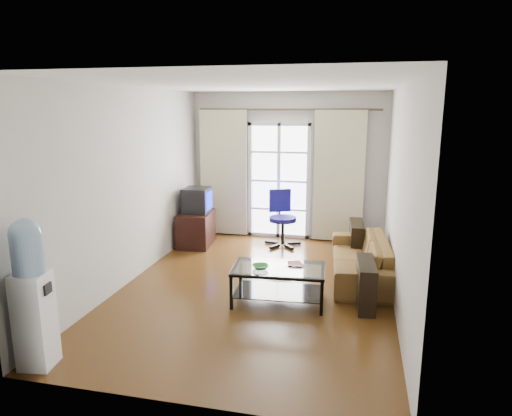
{
  "coord_description": "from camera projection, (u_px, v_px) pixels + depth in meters",
  "views": [
    {
      "loc": [
        1.3,
        -5.74,
        2.42
      ],
      "look_at": [
        -0.09,
        0.35,
        1.04
      ],
      "focal_mm": 32.0,
      "sensor_mm": 36.0,
      "label": 1
    }
  ],
  "objects": [
    {
      "name": "coffee_table",
      "position": [
        279.0,
        280.0,
        5.73
      ],
      "size": [
        1.19,
        0.73,
        0.47
      ],
      "rotation": [
        0.0,
        0.0,
        0.07
      ],
      "color": "silver",
      "rests_on": "floor"
    },
    {
      "name": "crt_tv",
      "position": [
        196.0,
        200.0,
        8.06
      ],
      "size": [
        0.5,
        0.5,
        0.44
      ],
      "rotation": [
        0.0,
        0.0,
        0.05
      ],
      "color": "black",
      "rests_on": "tv_stand"
    },
    {
      "name": "wall_front",
      "position": [
        182.0,
        250.0,
        3.5
      ],
      "size": [
        3.6,
        0.02,
        2.7
      ],
      "primitive_type": "cube",
      "color": "beige",
      "rests_on": "floor"
    },
    {
      "name": "water_cooler",
      "position": [
        32.0,
        291.0,
        4.21
      ],
      "size": [
        0.34,
        0.33,
        1.45
      ],
      "rotation": [
        0.0,
        0.0,
        0.14
      ],
      "color": "white",
      "rests_on": "floor"
    },
    {
      "name": "tv_stand",
      "position": [
        196.0,
        229.0,
        8.15
      ],
      "size": [
        0.62,
        0.87,
        0.6
      ],
      "primitive_type": "cube",
      "rotation": [
        0.0,
        0.0,
        0.1
      ],
      "color": "black",
      "rests_on": "floor"
    },
    {
      "name": "remote",
      "position": [
        295.0,
        266.0,
        5.7
      ],
      "size": [
        0.18,
        0.06,
        0.02
      ],
      "primitive_type": "cube",
      "rotation": [
        0.0,
        0.0,
        -0.06
      ],
      "color": "black",
      "rests_on": "coffee_table"
    },
    {
      "name": "ceiling",
      "position": [
        257.0,
        84.0,
        5.68
      ],
      "size": [
        5.2,
        5.2,
        0.0
      ],
      "primitive_type": "plane",
      "rotation": [
        3.14,
        0.0,
        0.0
      ],
      "color": "white",
      "rests_on": "wall_back"
    },
    {
      "name": "wall_back",
      "position": [
        287.0,
        166.0,
        8.45
      ],
      "size": [
        3.6,
        0.02,
        2.7
      ],
      "primitive_type": "cube",
      "color": "beige",
      "rests_on": "floor"
    },
    {
      "name": "curtain_left",
      "position": [
        224.0,
        173.0,
        8.63
      ],
      "size": [
        0.9,
        0.07,
        2.35
      ],
      "primitive_type": "cube",
      "color": "beige",
      "rests_on": "curtain_rod"
    },
    {
      "name": "sofa",
      "position": [
        360.0,
        258.0,
        6.6
      ],
      "size": [
        2.07,
        1.04,
        0.57
      ],
      "primitive_type": "imported",
      "rotation": [
        0.0,
        0.0,
        -1.5
      ],
      "color": "olive",
      "rests_on": "floor"
    },
    {
      "name": "bowl",
      "position": [
        260.0,
        267.0,
        5.63
      ],
      "size": [
        0.35,
        0.35,
        0.05
      ],
      "primitive_type": "imported",
      "rotation": [
        0.0,
        0.0,
        0.38
      ],
      "color": "#2E7E3C",
      "rests_on": "coffee_table"
    },
    {
      "name": "curtain_rod",
      "position": [
        287.0,
        110.0,
        8.13
      ],
      "size": [
        3.3,
        0.04,
        0.04
      ],
      "primitive_type": "cylinder",
      "rotation": [
        0.0,
        1.57,
        0.0
      ],
      "color": "#4C3F2D",
      "rests_on": "wall_back"
    },
    {
      "name": "curtain_right",
      "position": [
        339.0,
        177.0,
        8.16
      ],
      "size": [
        0.9,
        0.07,
        2.35
      ],
      "primitive_type": "cube",
      "color": "beige",
      "rests_on": "curtain_rod"
    },
    {
      "name": "task_chair",
      "position": [
        282.0,
        229.0,
        8.12
      ],
      "size": [
        0.89,
        0.89,
        0.99
      ],
      "rotation": [
        0.0,
        0.0,
        0.42
      ],
      "color": "black",
      "rests_on": "floor"
    },
    {
      "name": "floor",
      "position": [
        257.0,
        287.0,
        6.27
      ],
      "size": [
        5.2,
        5.2,
        0.0
      ],
      "primitive_type": "plane",
      "color": "#563514",
      "rests_on": "ground"
    },
    {
      "name": "book",
      "position": [
        290.0,
        265.0,
        5.76
      ],
      "size": [
        0.33,
        0.34,
        0.02
      ],
      "primitive_type": "imported",
      "rotation": [
        0.0,
        0.0,
        0.44
      ],
      "color": "#A62314",
      "rests_on": "coffee_table"
    },
    {
      "name": "radiator",
      "position": [
        329.0,
        223.0,
        8.4
      ],
      "size": [
        0.64,
        0.12,
        0.64
      ],
      "primitive_type": "cube",
      "color": "gray",
      "rests_on": "floor"
    },
    {
      "name": "wall_right",
      "position": [
        400.0,
        197.0,
        5.58
      ],
      "size": [
        0.02,
        5.2,
        2.7
      ],
      "primitive_type": "cube",
      "color": "beige",
      "rests_on": "floor"
    },
    {
      "name": "french_door",
      "position": [
        279.0,
        181.0,
        8.49
      ],
      "size": [
        1.16,
        0.06,
        2.15
      ],
      "color": "white",
      "rests_on": "wall_back"
    },
    {
      "name": "wall_left",
      "position": [
        131.0,
        186.0,
        6.36
      ],
      "size": [
        0.02,
        5.2,
        2.7
      ],
      "primitive_type": "cube",
      "color": "beige",
      "rests_on": "floor"
    }
  ]
}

